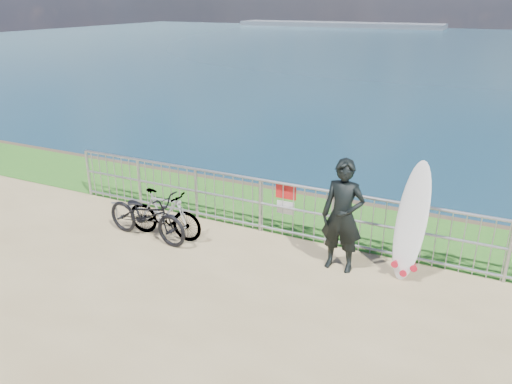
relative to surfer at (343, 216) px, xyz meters
The scene contains 8 objects.
grass_strip 2.51m from the surfer, 127.06° to the left, with size 120.00×120.00×0.00m, color #235C19.
seascape 153.51m from the surfer, 107.11° to the left, with size 260.00×260.00×5.00m.
railing 1.62m from the surfer, 151.52° to the left, with size 10.06×0.10×1.13m.
surfer is the anchor object (origin of this frame).
surfboard 1.11m from the surfer, 11.75° to the left, with size 0.65×0.61×2.03m.
bicycle_near 3.79m from the surfer, behind, with size 0.66×1.90×1.00m, color black.
bicycle_far 3.51m from the surfer, behind, with size 0.46×1.62×0.98m, color black.
bike_rack 4.23m from the surfer, behind, with size 1.72×0.05×0.36m.
Camera 1 is at (3.43, -6.68, 4.43)m, focal length 35.00 mm.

